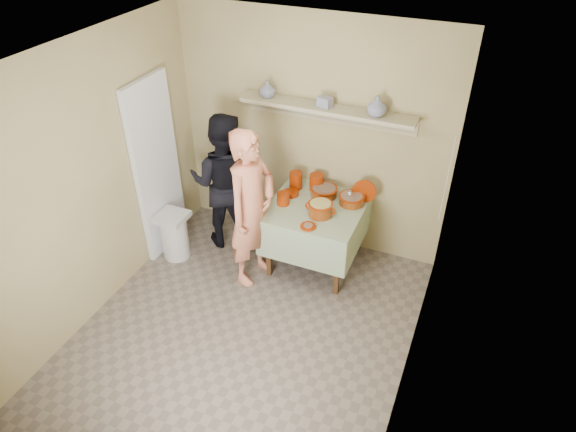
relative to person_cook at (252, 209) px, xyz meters
The scene contains 22 objects.
ground 1.24m from the person_cook, 71.53° to the right, with size 3.50×3.50×0.00m, color #6D6056.
tile_panel 1.19m from the person_cook, behind, with size 0.06×0.70×2.00m, color silver.
plate_stack_a 0.71m from the person_cook, 73.96° to the left, with size 0.14×0.14×0.19m, color maroon.
plate_stack_b 0.85m from the person_cook, 60.77° to the left, with size 0.15×0.15×0.18m, color maroon.
bowl_stack 0.39m from the person_cook, 60.02° to the left, with size 0.13×0.13×0.13m, color maroon.
empty_bowl 0.58m from the person_cook, 68.84° to the left, with size 0.16×0.16×0.05m, color maroon.
propped_lid 1.20m from the person_cook, 37.11° to the left, with size 0.25×0.25×0.02m, color maroon.
vase_right 1.57m from the person_cook, 37.71° to the left, with size 0.19×0.19×0.20m, color navy.
vase_left 1.24m from the person_cook, 101.70° to the left, with size 0.17×0.17×0.17m, color navy.
ceramic_box 1.28m from the person_cook, 59.15° to the left, with size 0.14×0.10×0.10m, color navy.
person_cook is the anchor object (origin of this frame).
person_helper 0.71m from the person_cook, 141.64° to the left, with size 0.78×0.61×1.61m, color black.
room_shell 1.16m from the person_cook, 71.53° to the right, with size 3.04×3.54×2.62m.
serving_table 0.72m from the person_cook, 39.44° to the left, with size 0.97×0.97×0.76m.
cazuela_meat_a 0.85m from the person_cook, 51.09° to the left, with size 0.30×0.30×0.10m.
cazuela_meat_b 1.06m from the person_cook, 36.23° to the left, with size 0.28×0.28×0.10m.
ladle 1.04m from the person_cook, 37.20° to the left, with size 0.08×0.26×0.19m.
cazuela_rice 0.69m from the person_cook, 25.74° to the left, with size 0.33×0.25×0.14m.
front_plate 0.59m from the person_cook, ahead, with size 0.16×0.16×0.03m.
wall_shelf 1.24m from the person_cook, 59.24° to the left, with size 1.80×0.25×0.21m.
trash_bin 1.12m from the person_cook, behind, with size 0.32×0.32×0.56m.
electrical_cord 1.90m from the person_cook, 19.99° to the left, with size 0.01×0.05×0.90m.
Camera 1 is at (1.69, -2.93, 3.75)m, focal length 32.00 mm.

